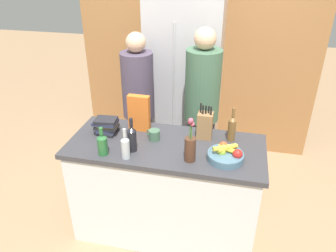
% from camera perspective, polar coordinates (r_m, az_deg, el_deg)
% --- Properties ---
extents(ground_plane, '(14.00, 14.00, 0.00)m').
position_cam_1_polar(ground_plane, '(3.14, -0.35, -17.21)').
color(ground_plane, '#A37F5B').
extents(kitchen_island, '(1.55, 0.66, 0.89)m').
position_cam_1_polar(kitchen_island, '(2.83, -0.38, -10.87)').
color(kitchen_island, silver).
rests_on(kitchen_island, ground_plane).
extents(back_wall_wood, '(2.75, 0.12, 2.60)m').
position_cam_1_polar(back_wall_wood, '(3.87, 5.10, 14.25)').
color(back_wall_wood, '#9E6B3D').
rests_on(back_wall_wood, ground_plane).
extents(refrigerator, '(0.77, 0.63, 2.00)m').
position_cam_1_polar(refrigerator, '(3.63, 2.93, 8.38)').
color(refrigerator, '#B7B7BC').
rests_on(refrigerator, ground_plane).
extents(fruit_bowl, '(0.27, 0.27, 0.11)m').
position_cam_1_polar(fruit_bowl, '(2.42, 10.04, -4.82)').
color(fruit_bowl, slate).
rests_on(fruit_bowl, kitchen_island).
extents(knife_block, '(0.12, 0.10, 0.30)m').
position_cam_1_polar(knife_block, '(2.63, 6.45, 0.14)').
color(knife_block, olive).
rests_on(knife_block, kitchen_island).
extents(flower_vase, '(0.08, 0.08, 0.35)m').
position_cam_1_polar(flower_vase, '(2.33, 3.89, -3.67)').
color(flower_vase, '#4C2D1E').
rests_on(flower_vase, kitchen_island).
extents(cereal_box, '(0.18, 0.06, 0.31)m').
position_cam_1_polar(cereal_box, '(2.72, -5.06, 2.24)').
color(cereal_box, orange).
rests_on(cereal_box, kitchen_island).
extents(coffee_mug, '(0.12, 0.09, 0.08)m').
position_cam_1_polar(coffee_mug, '(2.62, -2.46, -1.54)').
color(coffee_mug, '#42664C').
rests_on(coffee_mug, kitchen_island).
extents(book_stack, '(0.20, 0.16, 0.14)m').
position_cam_1_polar(book_stack, '(2.74, -10.69, 0.04)').
color(book_stack, '#232328').
rests_on(book_stack, kitchen_island).
extents(bottle_oil, '(0.06, 0.06, 0.24)m').
position_cam_1_polar(bottle_oil, '(2.39, -7.43, -3.59)').
color(bottle_oil, '#B2BCC1').
rests_on(bottle_oil, kitchen_island).
extents(bottle_vinegar, '(0.08, 0.08, 0.22)m').
position_cam_1_polar(bottle_vinegar, '(2.46, -11.36, -3.07)').
color(bottle_vinegar, '#286633').
rests_on(bottle_vinegar, kitchen_island).
extents(bottle_wine, '(0.07, 0.07, 0.27)m').
position_cam_1_polar(bottle_wine, '(2.46, -6.29, -2.11)').
color(bottle_wine, black).
rests_on(bottle_wine, kitchen_island).
extents(bottle_water, '(0.06, 0.06, 0.28)m').
position_cam_1_polar(bottle_water, '(2.63, 11.07, -0.29)').
color(bottle_water, brown).
rests_on(bottle_water, kitchen_island).
extents(person_at_sink, '(0.31, 0.31, 1.59)m').
position_cam_1_polar(person_at_sink, '(3.26, -5.15, 4.02)').
color(person_at_sink, '#383842').
rests_on(person_at_sink, ground_plane).
extents(person_in_blue, '(0.32, 0.32, 1.67)m').
position_cam_1_polar(person_in_blue, '(3.12, 5.88, 3.60)').
color(person_in_blue, '#383842').
rests_on(person_in_blue, ground_plane).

